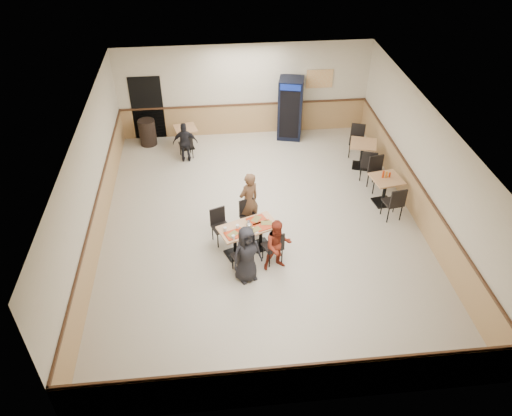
{
  "coord_description": "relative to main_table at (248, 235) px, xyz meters",
  "views": [
    {
      "loc": [
        -1.17,
        -9.86,
        8.04
      ],
      "look_at": [
        -0.2,
        -0.5,
        0.95
      ],
      "focal_mm": 35.0,
      "sensor_mm": 36.0,
      "label": 1
    }
  ],
  "objects": [
    {
      "name": "back_table",
      "position": [
        -1.5,
        5.1,
        -0.02
      ],
      "size": [
        0.79,
        0.79,
        0.7
      ],
      "rotation": [
        0.0,
        0.0,
        0.23
      ],
      "color": "black",
      "rests_on": "ground"
    },
    {
      "name": "side_table_near",
      "position": [
        3.81,
        1.54,
        0.05
      ],
      "size": [
        0.85,
        0.85,
        0.8
      ],
      "rotation": [
        0.0,
        0.0,
        0.16
      ],
      "color": "black",
      "rests_on": "ground"
    },
    {
      "name": "tabletop_clutter",
      "position": [
        0.03,
        -0.05,
        0.26
      ],
      "size": [
        1.21,
        0.92,
        0.12
      ],
      "rotation": [
        0.0,
        0.0,
        0.37
      ],
      "color": "#B42C0C",
      "rests_on": "main_table"
    },
    {
      "name": "lone_diner",
      "position": [
        -1.5,
        4.3,
        0.14
      ],
      "size": [
        0.74,
        0.31,
        1.26
      ],
      "primitive_type": "imported",
      "rotation": [
        0.0,
        0.0,
        3.13
      ],
      "color": "black",
      "rests_on": "ground"
    },
    {
      "name": "side_table_near_chair_south",
      "position": [
        3.81,
        0.9,
        0.02
      ],
      "size": [
        0.54,
        0.54,
        1.01
      ],
      "primitive_type": null,
      "rotation": [
        0.0,
        0.0,
        3.3
      ],
      "color": "black",
      "rests_on": "ground"
    },
    {
      "name": "side_table_far",
      "position": [
        3.71,
        3.41,
        0.05
      ],
      "size": [
        0.94,
        0.94,
        0.8
      ],
      "rotation": [
        0.0,
        0.0,
        -0.31
      ],
      "color": "black",
      "rests_on": "ground"
    },
    {
      "name": "condiment_caddy",
      "position": [
        3.78,
        1.59,
        0.4
      ],
      "size": [
        0.23,
        0.06,
        0.2
      ],
      "color": "#BF350D",
      "rests_on": "side_table_near"
    },
    {
      "name": "side_table_far_chair_south",
      "position": [
        3.71,
        2.77,
        0.02
      ],
      "size": [
        0.59,
        0.59,
        1.01
      ],
      "primitive_type": null,
      "rotation": [
        0.0,
        0.0,
        2.83
      ],
      "color": "black",
      "rests_on": "ground"
    },
    {
      "name": "room_shell",
      "position": [
        2.21,
        3.44,
        0.09
      ],
      "size": [
        10.0,
        10.0,
        10.0
      ],
      "color": "silver",
      "rests_on": "ground"
    },
    {
      "name": "diner_man_opposite",
      "position": [
        0.11,
        0.93,
        0.3
      ],
      "size": [
        0.69,
        0.63,
        1.58
      ],
      "primitive_type": "imported",
      "rotation": [
        0.0,
        0.0,
        3.71
      ],
      "color": "brown",
      "rests_on": "ground"
    },
    {
      "name": "diner_woman_right",
      "position": [
        0.61,
        -0.65,
        0.17
      ],
      "size": [
        0.72,
        0.61,
        1.32
      ],
      "primitive_type": "imported",
      "rotation": [
        0.0,
        0.0,
        0.19
      ],
      "color": "maroon",
      "rests_on": "ground"
    },
    {
      "name": "pepsi_cooler",
      "position": [
        1.86,
        5.49,
        0.51
      ],
      "size": [
        0.91,
        0.91,
        2.0
      ],
      "rotation": [
        0.0,
        0.0,
        -0.24
      ],
      "color": "black",
      "rests_on": "ground"
    },
    {
      "name": "trash_bin",
      "position": [
        -2.72,
        5.45,
        -0.07
      ],
      "size": [
        0.53,
        0.53,
        0.84
      ],
      "primitive_type": "cylinder",
      "color": "black",
      "rests_on": "ground"
    },
    {
      "name": "ground",
      "position": [
        0.43,
        0.9,
        -0.48
      ],
      "size": [
        10.0,
        10.0,
        0.0
      ],
      "primitive_type": "plane",
      "color": "beige",
      "rests_on": "ground"
    },
    {
      "name": "back_table_chair_lone",
      "position": [
        -1.5,
        4.53,
        -0.04
      ],
      "size": [
        0.49,
        0.49,
        0.89
      ],
      "primitive_type": null,
      "rotation": [
        0.0,
        0.0,
        3.37
      ],
      "color": "black",
      "rests_on": "ground"
    },
    {
      "name": "diner_woman_left",
      "position": [
        -0.11,
        -0.93,
        0.23
      ],
      "size": [
        0.82,
        0.68,
        1.42
      ],
      "primitive_type": "imported",
      "rotation": [
        0.0,
        0.0,
        0.39
      ],
      "color": "black",
      "rests_on": "ground"
    },
    {
      "name": "main_chairs",
      "position": [
        -0.05,
        -0.02,
        -0.02
      ],
      "size": [
        1.7,
        1.92,
        0.92
      ],
      "rotation": [
        0.0,
        0.0,
        0.37
      ],
      "color": "black",
      "rests_on": "ground"
    },
    {
      "name": "main_table",
      "position": [
        0.0,
        0.0,
        0.0
      ],
      "size": [
        1.51,
        1.12,
        0.73
      ],
      "rotation": [
        0.0,
        0.0,
        0.37
      ],
      "color": "black",
      "rests_on": "ground"
    },
    {
      "name": "side_table_far_chair_north",
      "position": [
        3.71,
        4.05,
        0.02
      ],
      "size": [
        0.59,
        0.59,
        1.01
      ],
      "primitive_type": null,
      "rotation": [
        0.0,
        0.0,
        -0.31
      ],
      "color": "black",
      "rests_on": "ground"
    },
    {
      "name": "side_table_near_chair_north",
      "position": [
        3.81,
        2.18,
        0.02
      ],
      "size": [
        0.54,
        0.54,
        1.01
      ],
      "primitive_type": null,
      "rotation": [
        0.0,
        0.0,
        0.16
      ],
      "color": "black",
      "rests_on": "ground"
    }
  ]
}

